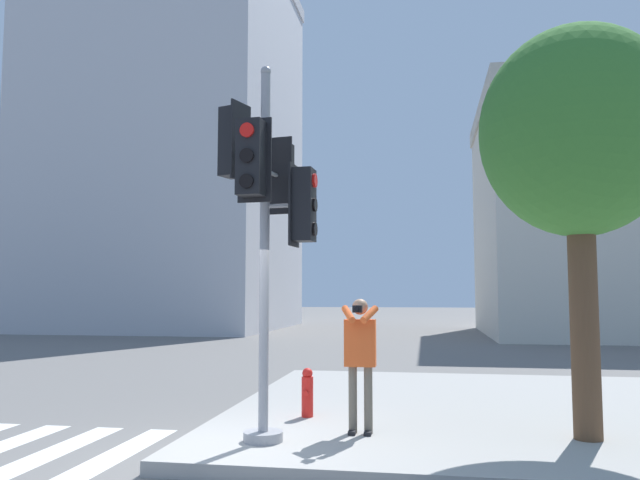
# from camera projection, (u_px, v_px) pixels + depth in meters

# --- Properties ---
(ground_plane) EXTENTS (160.00, 160.00, 0.00)m
(ground_plane) POSITION_uv_depth(u_px,v_px,m) (201.00, 467.00, 7.05)
(ground_plane) COLOR slate
(sidewalk_corner) EXTENTS (8.00, 8.00, 0.17)m
(sidewalk_corner) POSITION_uv_depth(u_px,v_px,m) (489.00, 411.00, 9.91)
(sidewalk_corner) COLOR #9E9B96
(sidewalk_corner) RESTS_ON ground_plane
(traffic_signal_pole) EXTENTS (1.31, 1.33, 4.67)m
(traffic_signal_pole) POSITION_uv_depth(u_px,v_px,m) (266.00, 200.00, 7.80)
(traffic_signal_pole) COLOR #939399
(traffic_signal_pole) RESTS_ON sidewalk_corner
(person_photographer) EXTENTS (0.50, 0.53, 1.71)m
(person_photographer) POSITION_uv_depth(u_px,v_px,m) (360.00, 352.00, 8.05)
(person_photographer) COLOR black
(person_photographer) RESTS_ON sidewalk_corner
(street_tree) EXTENTS (2.46, 2.46, 5.21)m
(street_tree) POSITION_uv_depth(u_px,v_px,m) (578.00, 135.00, 7.96)
(street_tree) COLOR brown
(street_tree) RESTS_ON sidewalk_corner
(fire_hydrant) EXTENTS (0.17, 0.23, 0.70)m
(fire_hydrant) POSITION_uv_depth(u_px,v_px,m) (307.00, 393.00, 9.06)
(fire_hydrant) COLOR red
(fire_hydrant) RESTS_ON sidewalk_corner
(building_left) EXTENTS (12.78, 13.15, 20.97)m
(building_left) POSITION_uv_depth(u_px,v_px,m) (173.00, 145.00, 35.90)
(building_left) COLOR #BCBCC1
(building_left) RESTS_ON ground_plane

